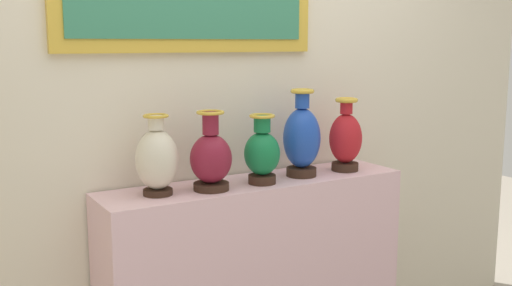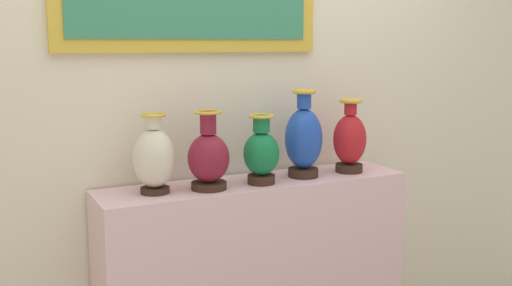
% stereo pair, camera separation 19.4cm
% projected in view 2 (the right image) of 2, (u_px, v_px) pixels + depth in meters
% --- Properties ---
extents(display_shelf, '(1.48, 0.35, 1.01)m').
position_uv_depth(display_shelf, '(256.00, 284.00, 2.87)').
color(display_shelf, beige).
rests_on(display_shelf, ground_plane).
extents(back_wall, '(4.04, 0.14, 2.91)m').
position_uv_depth(back_wall, '(233.00, 80.00, 2.91)').
color(back_wall, beige).
rests_on(back_wall, ground_plane).
extents(vase_ivory, '(0.18, 0.18, 0.34)m').
position_uv_depth(vase_ivory, '(154.00, 158.00, 2.54)').
color(vase_ivory, '#382319').
rests_on(vase_ivory, display_shelf).
extents(vase_burgundy, '(0.18, 0.18, 0.35)m').
position_uv_depth(vase_burgundy, '(209.00, 158.00, 2.61)').
color(vase_burgundy, '#382319').
rests_on(vase_burgundy, display_shelf).
extents(vase_emerald, '(0.16, 0.16, 0.32)m').
position_uv_depth(vase_emerald, '(261.00, 153.00, 2.71)').
color(vase_emerald, '#382319').
rests_on(vase_emerald, display_shelf).
extents(vase_sapphire, '(0.18, 0.18, 0.42)m').
position_uv_depth(vase_sapphire, '(304.00, 139.00, 2.84)').
color(vase_sapphire, '#382319').
rests_on(vase_sapphire, display_shelf).
extents(vase_crimson, '(0.16, 0.16, 0.37)m').
position_uv_depth(vase_crimson, '(350.00, 140.00, 2.95)').
color(vase_crimson, '#382319').
rests_on(vase_crimson, display_shelf).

